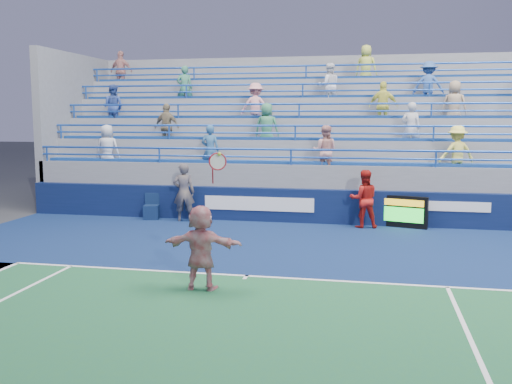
% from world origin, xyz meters
% --- Properties ---
extents(ground, '(120.00, 120.00, 0.00)m').
position_xyz_m(ground, '(0.00, 0.00, 0.00)').
color(ground, '#333538').
extents(sponsor_wall, '(18.00, 0.32, 1.10)m').
position_xyz_m(sponsor_wall, '(0.00, 6.50, 0.55)').
color(sponsor_wall, '#0A173A').
rests_on(sponsor_wall, ground).
extents(bleacher_stand, '(18.00, 5.61, 6.13)m').
position_xyz_m(bleacher_stand, '(-0.00, 10.27, 1.55)').
color(bleacher_stand, slate).
rests_on(bleacher_stand, ground).
extents(serve_speed_board, '(1.42, 0.56, 0.99)m').
position_xyz_m(serve_speed_board, '(3.58, 6.27, 0.50)').
color(serve_speed_board, black).
rests_on(serve_speed_board, ground).
extents(judge_chair, '(0.58, 0.58, 0.86)m').
position_xyz_m(judge_chair, '(-4.59, 6.12, 0.28)').
color(judge_chair, '#0C1C3D').
rests_on(judge_chair, ground).
extents(tennis_player, '(1.58, 0.53, 2.73)m').
position_xyz_m(tennis_player, '(-0.68, -1.06, 0.85)').
color(tennis_player, silver).
rests_on(tennis_player, ground).
extents(line_judge, '(0.79, 0.62, 1.92)m').
position_xyz_m(line_judge, '(-3.41, 5.98, 0.96)').
color(line_judge, '#141D39').
rests_on(line_judge, ground).
extents(ball_girl, '(0.98, 0.82, 1.79)m').
position_xyz_m(ball_girl, '(2.35, 6.05, 0.90)').
color(ball_girl, '#B21814').
rests_on(ball_girl, ground).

